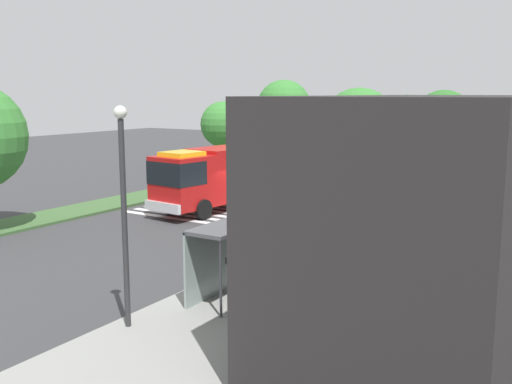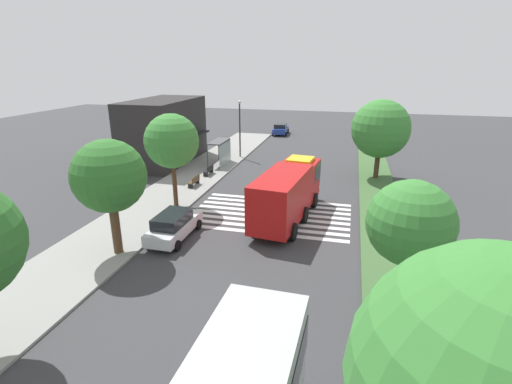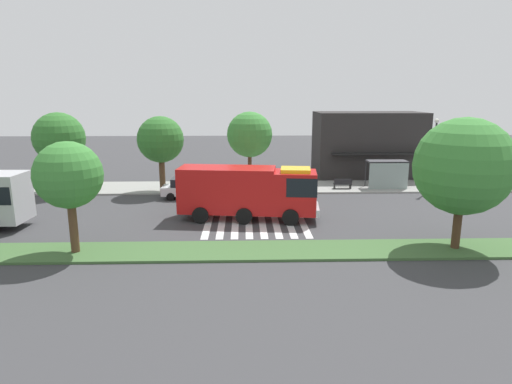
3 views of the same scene
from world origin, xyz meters
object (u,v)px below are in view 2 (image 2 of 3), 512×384
object	(u,v)px
fire_truck	(289,190)
parked_car_east	(281,129)
parked_car_mid	(174,225)
bench_west_of_shelter	(194,181)
sidewalk_tree_west	(109,177)
bus_stop_shelter	(222,148)
median_tree_center	(381,129)
bench_near_shelter	(209,170)
median_tree_west	(410,224)
street_lamp	(240,124)
sidewalk_tree_center	(172,141)

from	to	relation	value
fire_truck	parked_car_east	xyz separation A→B (m)	(31.40, 6.30, -1.20)
parked_car_mid	parked_car_east	xyz separation A→B (m)	(36.33, -0.00, -0.02)
bench_west_of_shelter	sidewalk_tree_west	xyz separation A→B (m)	(-12.36, -0.49, 4.01)
bus_stop_shelter	median_tree_center	size ratio (longest dim) A/B	0.49
bench_near_shelter	median_tree_west	xyz separation A→B (m)	(-17.95, -15.39, 3.71)
bench_near_shelter	median_tree_center	xyz separation A→B (m)	(2.76, -15.39, 4.08)
street_lamp	fire_truck	bearing A→B (deg)	-153.10
parked_car_mid	sidewalk_tree_center	xyz separation A→B (m)	(4.95, 2.20, 4.15)
street_lamp	median_tree_center	distance (m)	15.32
median_tree_west	street_lamp	bearing A→B (deg)	29.55
fire_truck	bus_stop_shelter	xyz separation A→B (m)	(12.34, 9.00, -0.16)
fire_truck	median_tree_west	distance (m)	11.76
bus_stop_shelter	sidewalk_tree_west	bearing A→B (deg)	-178.57
sidewalk_tree_center	sidewalk_tree_west	bearing A→B (deg)	-180.00
parked_car_east	street_lamp	distance (m)	15.81
bus_stop_shelter	street_lamp	world-z (taller)	street_lamp
parked_car_mid	parked_car_east	bearing A→B (deg)	0.95
bench_west_of_shelter	median_tree_center	size ratio (longest dim) A/B	0.22
parked_car_mid	median_tree_west	distance (m)	13.96
parked_car_east	median_tree_west	xyz separation A→B (m)	(-41.00, -12.70, 3.45)
sidewalk_tree_center	median_tree_center	distance (m)	18.58
sidewalk_tree_center	median_tree_west	xyz separation A→B (m)	(-9.62, -14.90, -0.71)
street_lamp	parked_car_east	bearing A→B (deg)	-6.67
bus_stop_shelter	bench_west_of_shelter	size ratio (longest dim) A/B	2.19
bus_stop_shelter	median_tree_west	world-z (taller)	median_tree_west
parked_car_east	median_tree_west	distance (m)	43.06
sidewalk_tree_west	sidewalk_tree_center	xyz separation A→B (m)	(7.61, 0.00, 0.41)
median_tree_center	bench_near_shelter	bearing A→B (deg)	100.18
parked_car_east	sidewalk_tree_west	bearing A→B (deg)	173.86
bench_near_shelter	median_tree_west	world-z (taller)	median_tree_west
fire_truck	parked_car_east	bearing A→B (deg)	18.17
bench_west_of_shelter	sidewalk_tree_center	bearing A→B (deg)	-174.08
parked_car_mid	bus_stop_shelter	world-z (taller)	bus_stop_shelter
bench_near_shelter	street_lamp	distance (m)	8.34
sidewalk_tree_west	median_tree_west	distance (m)	15.04
sidewalk_tree_center	bench_near_shelter	bearing A→B (deg)	3.38
fire_truck	median_tree_west	bearing A→B (deg)	-139.52
bus_stop_shelter	sidewalk_tree_west	distance (m)	20.13
parked_car_mid	bus_stop_shelter	xyz separation A→B (m)	(17.28, 2.70, 1.02)
fire_truck	sidewalk_tree_west	distance (m)	11.69
fire_truck	parked_car_mid	bearing A→B (deg)	134.86
bench_near_shelter	bench_west_of_shelter	bearing A→B (deg)	180.00
bench_near_shelter	sidewalk_tree_center	xyz separation A→B (m)	(-8.33, -0.49, 4.42)
parked_car_east	bench_west_of_shelter	xyz separation A→B (m)	(-26.63, 2.70, -0.25)
fire_truck	median_tree_west	world-z (taller)	median_tree_west
parked_car_east	bench_near_shelter	world-z (taller)	parked_car_east
parked_car_east	bench_near_shelter	size ratio (longest dim) A/B	2.81
parked_car_mid	median_tree_center	bearing A→B (deg)	-37.41
bench_near_shelter	bench_west_of_shelter	xyz separation A→B (m)	(-3.58, 0.00, 0.00)
bus_stop_shelter	bench_near_shelter	distance (m)	4.20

